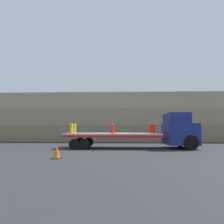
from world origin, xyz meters
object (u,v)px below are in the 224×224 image
Objects in this scene: flatbed_trailer at (106,136)px; fire_hydrant_red_near_1 at (112,129)px; fire_hydrant_yellow_near_0 at (72,129)px; fire_hydrant_yellow_far_0 at (75,129)px; truck_cab at (180,131)px; fire_hydrant_red_far_2 at (151,129)px; traffic_cone at (57,152)px; fire_hydrant_red_far_1 at (113,129)px; fire_hydrant_red_near_2 at (154,129)px.

fire_hydrant_red_near_1 is (0.59, -0.53, 0.64)m from flatbed_trailer.
fire_hydrant_yellow_near_0 and fire_hydrant_yellow_far_0 have the same top height.
truck_cab reaches higher than fire_hydrant_red_far_2.
fire_hydrant_red_far_2 reaches higher than traffic_cone.
flatbed_trailer is 4.08m from fire_hydrant_red_far_2.
fire_hydrant_yellow_near_0 is at bearing -162.60° from fire_hydrant_red_far_1.
fire_hydrant_red_near_2 is 8.05m from traffic_cone.
fire_hydrant_red_far_1 is at bearing 0.00° from fire_hydrant_yellow_far_0.
fire_hydrant_red_far_2 is (6.82, 0.00, 0.00)m from fire_hydrant_yellow_far_0.
fire_hydrant_red_near_2 is at bearing 0.00° from fire_hydrant_yellow_near_0.
fire_hydrant_red_near_2 reaches higher than traffic_cone.
fire_hydrant_red_far_2 is (-2.34, 0.53, 0.17)m from truck_cab.
fire_hydrant_yellow_near_0 is 1.00× the size of fire_hydrant_red_near_1.
truck_cab reaches higher than fire_hydrant_yellow_far_0.
fire_hydrant_red_near_1 is 1.00× the size of fire_hydrant_red_near_2.
flatbed_trailer is 2.94m from fire_hydrant_yellow_far_0.
traffic_cone is at bearing -143.14° from fire_hydrant_red_near_2.
fire_hydrant_yellow_far_0 and fire_hydrant_red_far_2 have the same top height.
fire_hydrant_red_near_1 is at bearing 0.00° from fire_hydrant_yellow_near_0.
flatbed_trailer is at bearing 66.01° from traffic_cone.
fire_hydrant_yellow_near_0 is (-2.82, -0.53, 0.64)m from flatbed_trailer.
fire_hydrant_red_far_2 reaches higher than flatbed_trailer.
traffic_cone is (-6.36, -5.83, -1.30)m from fire_hydrant_red_far_2.
truck_cab is 2.40m from fire_hydrant_red_near_2.
truck_cab reaches higher than fire_hydrant_red_near_1.
fire_hydrant_red_far_1 is (3.41, 1.07, 0.00)m from fire_hydrant_yellow_near_0.
fire_hydrant_red_far_1 is at bearing 17.40° from fire_hydrant_yellow_near_0.
fire_hydrant_red_far_2 is at bearing 0.00° from fire_hydrant_red_far_1.
fire_hydrant_yellow_near_0 reaches higher than traffic_cone.
truck_cab is at bearing 0.00° from flatbed_trailer.
truck_cab is at bearing -5.31° from fire_hydrant_red_far_1.
fire_hydrant_red_far_1 is 3.41m from fire_hydrant_red_far_2.
traffic_cone is (-6.36, -4.76, -1.30)m from fire_hydrant_red_near_2.
flatbed_trailer is at bearing 180.00° from truck_cab.
traffic_cone is at bearing -84.46° from fire_hydrant_yellow_near_0.
fire_hydrant_yellow_far_0 is 3.57m from fire_hydrant_red_near_1.
fire_hydrant_red_near_2 is at bearing -7.61° from flatbed_trailer.
fire_hydrant_yellow_far_0 is at bearing 94.53° from traffic_cone.
flatbed_trailer is 5.84m from traffic_cone.
fire_hydrant_red_near_2 is at bearing -8.90° from fire_hydrant_yellow_far_0.
fire_hydrant_red_near_1 and fire_hydrant_red_near_2 have the same top height.
traffic_cone is (-2.36, -5.30, -0.66)m from flatbed_trailer.
fire_hydrant_yellow_near_0 is 4.96m from traffic_cone.
fire_hydrant_red_near_1 is (-5.74, -0.53, 0.17)m from truck_cab.
traffic_cone is at bearing -137.46° from fire_hydrant_red_far_2.
truck_cab is 3.70× the size of fire_hydrant_red_near_1.
fire_hydrant_red_near_1 is 3.41m from fire_hydrant_red_near_2.
truck_cab is at bearing -12.88° from fire_hydrant_red_far_2.
fire_hydrant_red_far_1 is at bearing 174.69° from truck_cab.
fire_hydrant_red_far_1 is 1.11× the size of traffic_cone.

